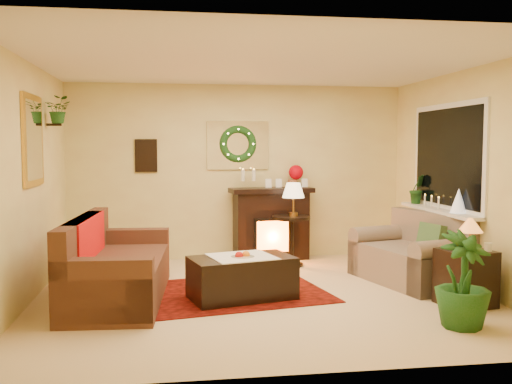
{
  "coord_description": "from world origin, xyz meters",
  "views": [
    {
      "loc": [
        -0.96,
        -6.25,
        1.68
      ],
      "look_at": [
        0.0,
        0.35,
        1.15
      ],
      "focal_mm": 40.0,
      "sensor_mm": 36.0,
      "label": 1
    }
  ],
  "objects": [
    {
      "name": "mini_tree",
      "position": [
        2.42,
        0.11,
        1.04
      ],
      "size": [
        0.19,
        0.19,
        0.29
      ],
      "primitive_type": "cone",
      "color": "white",
      "rests_on": "window_sill"
    },
    {
      "name": "coffee_table",
      "position": [
        -0.22,
        -0.1,
        0.21
      ],
      "size": [
        1.24,
        0.87,
        0.47
      ],
      "primitive_type": "cube",
      "rotation": [
        0.0,
        0.0,
        0.25
      ],
      "color": "#311D0F",
      "rests_on": "floor"
    },
    {
      "name": "floor_palm",
      "position": [
        1.69,
        -1.39,
        0.45
      ],
      "size": [
        1.92,
        1.92,
        2.7
      ],
      "primitive_type": "imported",
      "rotation": [
        0.0,
        0.0,
        0.33
      ],
      "color": "#0F3C11",
      "rests_on": "floor"
    },
    {
      "name": "red_throw",
      "position": [
        -1.65,
        0.26,
        0.46
      ],
      "size": [
        0.81,
        1.31,
        0.02
      ],
      "primitive_type": "cube",
      "color": "red",
      "rests_on": "sofa"
    },
    {
      "name": "lamp_cream",
      "position": [
        0.71,
        1.57,
        0.88
      ],
      "size": [
        0.31,
        0.31,
        0.48
      ],
      "primitive_type": "cone",
      "color": "beige",
      "rests_on": "side_table_round"
    },
    {
      "name": "wall_right",
      "position": [
        2.5,
        0.0,
        1.3
      ],
      "size": [
        4.5,
        4.5,
        0.0
      ],
      "primitive_type": "plane",
      "color": "#EFD88C",
      "rests_on": "ground"
    },
    {
      "name": "ceiling",
      "position": [
        0.0,
        0.0,
        2.6
      ],
      "size": [
        5.0,
        5.0,
        0.0
      ],
      "primitive_type": "plane",
      "color": "white",
      "rests_on": "ground"
    },
    {
      "name": "sofa",
      "position": [
        -1.56,
        0.07,
        0.43
      ],
      "size": [
        1.07,
        2.18,
        0.91
      ],
      "primitive_type": "cube",
      "rotation": [
        0.0,
        0.0,
        -0.07
      ],
      "color": "brown",
      "rests_on": "floor"
    },
    {
      "name": "wreath",
      "position": [
        0.0,
        2.19,
        1.72
      ],
      "size": [
        0.55,
        0.11,
        0.55
      ],
      "primitive_type": "torus",
      "rotation": [
        1.57,
        0.0,
        0.0
      ],
      "color": "#194719",
      "rests_on": "wall_back"
    },
    {
      "name": "wall_back",
      "position": [
        0.0,
        2.25,
        1.3
      ],
      "size": [
        5.0,
        5.0,
        0.0
      ],
      "primitive_type": "plane",
      "color": "#EFD88C",
      "rests_on": "ground"
    },
    {
      "name": "wall_front",
      "position": [
        0.0,
        -2.25,
        1.3
      ],
      "size": [
        5.0,
        5.0,
        0.0
      ],
      "primitive_type": "plane",
      "color": "#EFD88C",
      "rests_on": "ground"
    },
    {
      "name": "wall_art",
      "position": [
        -1.35,
        2.23,
        1.55
      ],
      "size": [
        0.32,
        0.03,
        0.48
      ],
      "primitive_type": "cube",
      "color": "#381E11",
      "rests_on": "wall_back"
    },
    {
      "name": "fireplace",
      "position": [
        0.47,
        2.04,
        0.55
      ],
      "size": [
        1.13,
        0.48,
        1.0
      ],
      "primitive_type": "cube",
      "rotation": [
        0.0,
        0.0,
        0.12
      ],
      "color": "black",
      "rests_on": "floor"
    },
    {
      "name": "loveseat",
      "position": [
        1.93,
        0.37,
        0.42
      ],
      "size": [
        1.21,
        1.65,
        0.86
      ],
      "primitive_type": "cube",
      "rotation": [
        0.0,
        0.0,
        0.26
      ],
      "color": "tan",
      "rests_on": "floor"
    },
    {
      "name": "window_glass",
      "position": [
        2.47,
        0.55,
        1.55
      ],
      "size": [
        0.02,
        1.7,
        1.22
      ],
      "primitive_type": "cube",
      "color": "black",
      "rests_on": "wall_right"
    },
    {
      "name": "mantel_candle_b",
      "position": [
        0.22,
        2.06,
        1.26
      ],
      "size": [
        0.06,
        0.06,
        0.17
      ],
      "primitive_type": "cylinder",
      "color": "white",
      "rests_on": "fireplace"
    },
    {
      "name": "end_table_square",
      "position": [
        2.09,
        -0.7,
        0.27
      ],
      "size": [
        0.58,
        0.58,
        0.59
      ],
      "primitive_type": "cube",
      "rotation": [
        0.0,
        0.0,
        0.22
      ],
      "color": "#4E3021",
      "rests_on": "floor"
    },
    {
      "name": "hanging_plant",
      "position": [
        -2.34,
        1.05,
        1.97
      ],
      "size": [
        0.33,
        0.28,
        0.36
      ],
      "primitive_type": "imported",
      "color": "#194719",
      "rests_on": "wall_left"
    },
    {
      "name": "side_table_round",
      "position": [
        0.68,
        1.56,
        0.33
      ],
      "size": [
        0.66,
        0.66,
        0.71
      ],
      "primitive_type": "cylinder",
      "rotation": [
        0.0,
        0.0,
        0.25
      ],
      "color": "#3D2212",
      "rests_on": "floor"
    },
    {
      "name": "mantel_mirror",
      "position": [
        0.0,
        2.23,
        1.7
      ],
      "size": [
        0.92,
        0.02,
        0.72
      ],
      "primitive_type": "cube",
      "color": "white",
      "rests_on": "wall_back"
    },
    {
      "name": "mantel_candle_a",
      "position": [
        0.05,
        2.05,
        1.26
      ],
      "size": [
        0.06,
        0.06,
        0.17
      ],
      "primitive_type": "cylinder",
      "color": "#F2EDC0",
      "rests_on": "fireplace"
    },
    {
      "name": "sill_plant",
      "position": [
        2.4,
        1.23,
        1.08
      ],
      "size": [
        0.29,
        0.24,
        0.53
      ],
      "primitive_type": "imported",
      "color": "#16471B",
      "rests_on": "window_sill"
    },
    {
      "name": "floor",
      "position": [
        0.0,
        0.0,
        0.0
      ],
      "size": [
        5.0,
        5.0,
        0.0
      ],
      "primitive_type": "plane",
      "color": "beige",
      "rests_on": "ground"
    },
    {
      "name": "lamp_tiffany",
      "position": [
        2.13,
        -0.7,
        0.74
      ],
      "size": [
        0.26,
        0.26,
        0.38
      ],
      "primitive_type": "cone",
      "color": "yellow",
      "rests_on": "end_table_square"
    },
    {
      "name": "poinsettia",
      "position": [
        0.85,
        2.05,
        1.3
      ],
      "size": [
        0.22,
        0.22,
        0.22
      ],
      "primitive_type": "sphere",
      "color": "#AE000C",
      "rests_on": "fireplace"
    },
    {
      "name": "window_sill",
      "position": [
        2.38,
        0.55,
        0.87
      ],
      "size": [
        0.22,
        1.86,
        0.04
      ],
      "primitive_type": "cube",
      "color": "white",
      "rests_on": "wall_right"
    },
    {
      "name": "gold_mirror",
      "position": [
        -2.48,
        0.3,
        1.75
      ],
      "size": [
        0.03,
        0.84,
        1.0
      ],
      "primitive_type": "cube",
      "color": "gold",
      "rests_on": "wall_left"
    },
    {
      "name": "window_frame",
      "position": [
        2.48,
        0.55,
        1.55
      ],
      "size": [
        0.03,
        1.86,
        1.36
      ],
      "primitive_type": "cube",
      "color": "white",
      "rests_on": "wall_right"
    },
    {
      "name": "fruit_bowl",
      "position": [
        -0.22,
        -0.12,
        0.45
      ],
      "size": [
        0.26,
        0.26,
        0.06
      ],
      "primitive_type": "cylinder",
      "color": "beige",
      "rests_on": "coffee_table"
    },
    {
      "name": "wall_left",
      "position": [
        -2.5,
        0.0,
        1.3
      ],
      "size": [
        4.5,
        4.5,
        0.0
      ],
      "primitive_type": "plane",
      "color": "#EFD88C",
      "rests_on": "ground"
    },
    {
      "name": "area_rug",
      "position": [
        -0.36,
        0.18,
        0.01
      ],
      "size": [
        2.45,
        2.02,
        0.01
      ],
      "primitive_type": "cube",
      "rotation": [
        0.0,
        0.0,
        0.19
      ],
      "color": "#510E05",
      "rests_on": "floor"
    }
  ]
}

